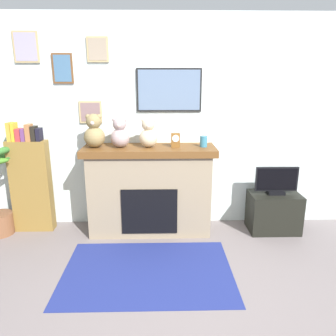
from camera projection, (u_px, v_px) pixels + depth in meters
ground_plane at (184, 328)px, 2.47m from camera, size 12.00×12.00×0.00m
back_wall at (173, 123)px, 4.05m from camera, size 5.20×0.15×2.60m
fireplace at (150, 189)px, 3.95m from camera, size 1.57×0.56×1.07m
bookshelf at (31, 182)px, 3.94m from camera, size 0.47×0.16×1.36m
tv_stand at (274, 212)px, 4.02m from camera, size 0.61×0.40×0.49m
television at (276, 181)px, 3.91m from camera, size 0.52×0.14×0.34m
area_rug at (148, 271)px, 3.19m from camera, size 1.67×1.14×0.01m
candle_jar at (204, 141)px, 3.79m from camera, size 0.09×0.09×0.13m
mantel_clock at (175, 140)px, 3.77m from camera, size 0.10×0.08×0.16m
teddy_bear_tan at (94, 132)px, 3.73m from camera, size 0.24×0.24×0.39m
teddy_bear_cream at (120, 134)px, 3.74m from camera, size 0.22×0.22×0.35m
teddy_bear_grey at (148, 134)px, 3.75m from camera, size 0.21×0.21×0.35m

